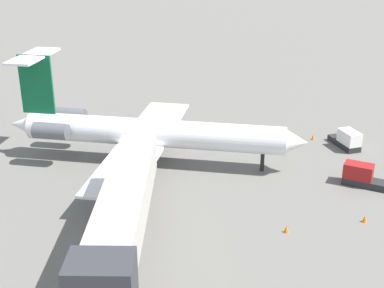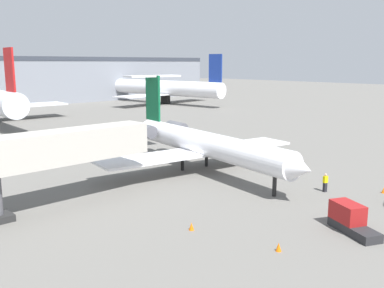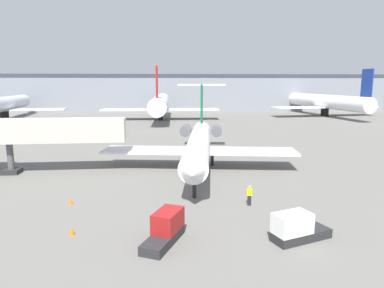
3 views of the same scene
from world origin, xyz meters
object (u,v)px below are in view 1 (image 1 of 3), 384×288
(baggage_tug_lead, at_px, (362,176))
(ground_crew_marshaller, at_px, (282,144))
(regional_jet, at_px, (143,131))
(traffic_cone_near, at_px, (313,137))
(traffic_cone_far, at_px, (286,229))
(baggage_tug_trailing, at_px, (347,140))
(jet_bridge, at_px, (121,219))
(traffic_cone_mid, at_px, (365,219))

(baggage_tug_lead, bearing_deg, ground_crew_marshaller, 40.95)
(ground_crew_marshaller, height_order, baggage_tug_lead, baggage_tug_lead)
(regional_jet, height_order, traffic_cone_near, regional_jet)
(traffic_cone_far, bearing_deg, baggage_tug_trailing, -26.49)
(regional_jet, xyz_separation_m, traffic_cone_near, (6.37, -17.00, -2.85))
(jet_bridge, relative_size, traffic_cone_far, 32.40)
(baggage_tug_lead, bearing_deg, regional_jet, 78.08)
(traffic_cone_near, bearing_deg, traffic_cone_mid, -176.72)
(regional_jet, xyz_separation_m, baggage_tug_trailing, (4.26, -19.97, -2.29))
(jet_bridge, height_order, traffic_cone_mid, jet_bridge)
(regional_jet, relative_size, traffic_cone_near, 51.52)
(baggage_tug_trailing, distance_m, traffic_cone_far, 18.18)
(traffic_cone_near, bearing_deg, ground_crew_marshaller, 133.20)
(jet_bridge, xyz_separation_m, baggage_tug_trailing, (22.76, -18.91, -3.90))
(traffic_cone_mid, xyz_separation_m, traffic_cone_far, (-1.69, 6.09, 0.00))
(jet_bridge, height_order, ground_crew_marshaller, jet_bridge)
(baggage_tug_lead, distance_m, traffic_cone_far, 10.89)
(traffic_cone_far, bearing_deg, regional_jet, 44.65)
(ground_crew_marshaller, distance_m, traffic_cone_mid, 14.01)
(baggage_tug_lead, relative_size, baggage_tug_trailing, 1.00)
(jet_bridge, distance_m, ground_crew_marshaller, 24.92)
(jet_bridge, height_order, traffic_cone_near, jet_bridge)
(jet_bridge, height_order, baggage_tug_trailing, jet_bridge)
(regional_jet, height_order, baggage_tug_trailing, regional_jet)
(traffic_cone_mid, bearing_deg, traffic_cone_far, 105.48)
(baggage_tug_trailing, bearing_deg, traffic_cone_near, 54.62)
(regional_jet, xyz_separation_m, traffic_cone_mid, (-10.31, -17.95, -2.85))
(regional_jet, relative_size, traffic_cone_mid, 51.52)
(baggage_tug_trailing, bearing_deg, baggage_tug_lead, 175.44)
(baggage_tug_lead, relative_size, traffic_cone_mid, 7.68)
(regional_jet, distance_m, ground_crew_marshaller, 13.77)
(regional_jet, relative_size, ground_crew_marshaller, 16.77)
(traffic_cone_near, relative_size, traffic_cone_mid, 1.00)
(traffic_cone_near, distance_m, traffic_cone_mid, 16.71)
(baggage_tug_trailing, relative_size, traffic_cone_mid, 7.70)
(jet_bridge, xyz_separation_m, baggage_tug_lead, (14.42, -18.24, -3.90))
(traffic_cone_far, bearing_deg, jet_bridge, 121.01)
(traffic_cone_near, bearing_deg, jet_bridge, 147.34)
(baggage_tug_trailing, xyz_separation_m, traffic_cone_far, (-16.26, 8.11, -0.56))
(jet_bridge, height_order, traffic_cone_far, jet_bridge)
(traffic_cone_mid, bearing_deg, ground_crew_marshaller, 19.54)
(baggage_tug_lead, bearing_deg, traffic_cone_far, 136.82)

